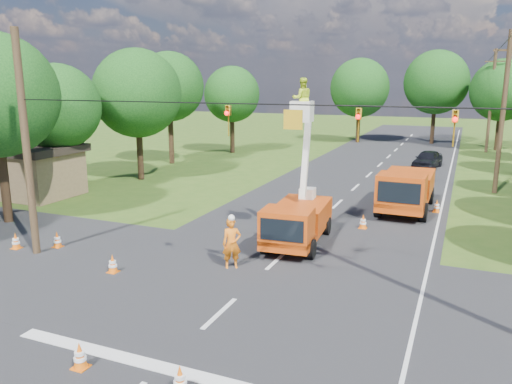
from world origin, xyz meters
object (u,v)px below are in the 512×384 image
at_px(traffic_cone_4, 113,264).
at_px(tree_far_b, 436,82).
at_px(tree_left_f, 232,94).
at_px(ground_worker, 232,244).
at_px(tree_left_c, 58,107).
at_px(tree_left_e, 169,87).
at_px(traffic_cone_7, 437,206).
at_px(shed, 32,170).
at_px(traffic_cone_5, 57,240).
at_px(traffic_cone_2, 312,231).
at_px(tree_far_c, 502,90).
at_px(pole_right_mid, 503,112).
at_px(traffic_cone_0, 80,356).
at_px(traffic_cone_6, 16,241).
at_px(pole_left, 26,146).
at_px(traffic_cone_1, 180,380).
at_px(second_truck, 406,189).
at_px(pole_right_far, 491,100).
at_px(tree_far_a, 360,88).
at_px(traffic_cone_3, 363,222).
at_px(distant_car, 428,159).
at_px(tree_left_d, 137,93).
at_px(bucket_truck, 298,211).

relative_size(traffic_cone_4, tree_far_b, 0.07).
bearing_deg(tree_left_f, ground_worker, -64.57).
bearing_deg(tree_left_c, tree_left_e, 91.32).
height_order(traffic_cone_7, shed, shed).
bearing_deg(traffic_cone_5, tree_left_f, 100.81).
distance_m(traffic_cone_2, tree_far_c, 37.22).
bearing_deg(pole_right_mid, traffic_cone_0, -111.72).
bearing_deg(traffic_cone_6, traffic_cone_5, 29.08).
distance_m(traffic_cone_4, tree_left_c, 15.63).
relative_size(pole_left, tree_far_c, 0.98).
xyz_separation_m(tree_left_f, tree_far_b, (17.80, 15.00, 1.12)).
xyz_separation_m(traffic_cone_1, traffic_cone_6, (-11.69, 5.95, 0.00)).
xyz_separation_m(second_truck, pole_left, (-13.25, -12.97, 3.24)).
xyz_separation_m(pole_right_far, tree_far_a, (-13.50, 3.00, 1.08)).
distance_m(traffic_cone_6, pole_right_far, 44.57).
bearing_deg(traffic_cone_3, tree_left_e, 145.31).
distance_m(ground_worker, tree_left_c, 17.45).
bearing_deg(traffic_cone_4, ground_worker, 29.11).
relative_size(pole_left, tree_left_f, 1.07).
bearing_deg(ground_worker, tree_far_a, 61.07).
distance_m(tree_left_c, tree_far_b, 40.96).
xyz_separation_m(second_truck, distant_car, (0.05, 14.98, -0.53)).
bearing_deg(shed, traffic_cone_3, 2.23).
height_order(traffic_cone_0, tree_left_d, tree_left_d).
height_order(second_truck, traffic_cone_6, second_truck).
bearing_deg(ground_worker, distant_car, 44.97).
bearing_deg(tree_left_c, tree_left_f, 85.37).
relative_size(traffic_cone_2, tree_left_d, 0.08).
xyz_separation_m(traffic_cone_2, tree_far_b, (2.53, 38.65, 6.45)).
xyz_separation_m(traffic_cone_7, pole_left, (-14.88, -13.36, 4.14)).
bearing_deg(tree_left_f, traffic_cone_7, -39.50).
distance_m(tree_left_d, tree_far_c, 36.46).
distance_m(traffic_cone_2, pole_left, 12.52).
relative_size(pole_right_far, tree_left_e, 1.06).
relative_size(traffic_cone_3, tree_far_c, 0.08).
distance_m(traffic_cone_6, tree_far_b, 47.42).
bearing_deg(distant_car, traffic_cone_0, -89.67).
height_order(distant_car, traffic_cone_5, distant_car).
height_order(traffic_cone_1, tree_left_d, tree_left_d).
relative_size(traffic_cone_2, pole_right_mid, 0.07).
bearing_deg(distant_car, pole_left, -105.67).
relative_size(bucket_truck, distant_car, 1.66).
bearing_deg(traffic_cone_3, tree_far_b, 88.87).
bearing_deg(bucket_truck, tree_left_d, 142.75).
bearing_deg(traffic_cone_2, traffic_cone_7, 55.01).
distance_m(traffic_cone_3, tree_left_f, 27.75).
bearing_deg(ground_worker, traffic_cone_6, 155.46).
bearing_deg(tree_left_e, pole_right_mid, -4.52).
xyz_separation_m(bucket_truck, tree_far_c, (9.40, 36.71, 4.52)).
bearing_deg(traffic_cone_7, bucket_truck, -123.17).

